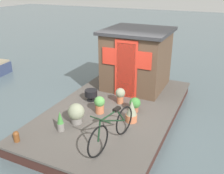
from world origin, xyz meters
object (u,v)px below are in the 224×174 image
mooring_bollard (16,136)px  potted_plant_basil (76,113)px  potted_plant_thyme (131,112)px  houseboat_cabin (137,59)px  potted_plant_rosemary (100,104)px  charcoal_grill (91,93)px  potted_plant_succulent (120,95)px  potted_plant_mint (135,104)px  potted_plant_fern (60,122)px  bicycle (112,129)px

mooring_bollard → potted_plant_basil: bearing=-31.7°
potted_plant_thyme → potted_plant_basil: potted_plant_thyme is taller
houseboat_cabin → potted_plant_rosemary: size_ratio=4.27×
potted_plant_basil → charcoal_grill: bearing=13.4°
potted_plant_basil → potted_plant_succulent: bearing=-20.2°
houseboat_cabin → potted_plant_thyme: bearing=-162.5°
potted_plant_mint → charcoal_grill: bearing=85.9°
potted_plant_mint → mooring_bollard: bearing=142.2°
potted_plant_thyme → potted_plant_fern: bearing=129.3°
houseboat_cabin → potted_plant_succulent: size_ratio=4.37×
houseboat_cabin → charcoal_grill: houseboat_cabin is taller
potted_plant_basil → potted_plant_mint: size_ratio=1.27×
bicycle → potted_plant_mint: bicycle is taller
bicycle → potted_plant_thyme: (1.10, -0.03, -0.11)m
potted_plant_basil → potted_plant_rosemary: 0.78m
potted_plant_thyme → potted_plant_rosemary: potted_plant_thyme is taller
potted_plant_succulent → potted_plant_rosemary: bearing=161.0°
potted_plant_mint → potted_plant_rosemary: 0.98m
potted_plant_mint → potted_plant_rosemary: potted_plant_rosemary is taller
potted_plant_fern → potted_plant_succulent: (2.00, -0.71, 0.03)m
houseboat_cabin → potted_plant_thyme: (-2.30, -0.73, -0.71)m
houseboat_cabin → potted_plant_succulent: 1.61m
potted_plant_succulent → mooring_bollard: (-2.80, 1.35, -0.14)m
potted_plant_basil → mooring_bollard: size_ratio=2.04×
potted_plant_basil → potted_plant_rosemary: potted_plant_basil is taller
charcoal_grill → mooring_bollard: bearing=169.6°
bicycle → potted_plant_fern: (-0.04, 1.36, -0.14)m
potted_plant_succulent → charcoal_grill: 0.90m
potted_plant_rosemary → potted_plant_basil: bearing=158.5°
bicycle → charcoal_grill: (1.75, 1.53, -0.16)m
houseboat_cabin → potted_plant_thyme: size_ratio=3.55×
potted_plant_basil → mooring_bollard: bearing=148.3°
potted_plant_thyme → charcoal_grill: size_ratio=1.54×
potted_plant_succulent → mooring_bollard: size_ratio=1.82×
potted_plant_fern → potted_plant_rosemary: 1.28m
potted_plant_mint → bicycle: bearing=-177.5°
potted_plant_thyme → potted_plant_fern: 1.80m
houseboat_cabin → potted_plant_basil: bearing=170.0°
potted_plant_fern → mooring_bollard: size_ratio=1.99×
mooring_bollard → charcoal_grill: bearing=-10.4°
bicycle → potted_plant_thyme: bearing=-1.7°
potted_plant_rosemary → potted_plant_mint: bearing=-60.6°
potted_plant_thyme → potted_plant_basil: size_ratio=1.10×
potted_plant_thyme → charcoal_grill: 1.69m
potted_plant_thyme → charcoal_grill: bearing=67.4°
potted_plant_mint → potted_plant_rosemary: bearing=119.4°
houseboat_cabin → potted_plant_mint: (-1.76, -0.62, -0.76)m
potted_plant_succulent → potted_plant_rosemary: size_ratio=0.98×
potted_plant_succulent → potted_plant_rosemary: (-0.79, 0.27, -0.01)m
bicycle → charcoal_grill: bearing=41.1°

